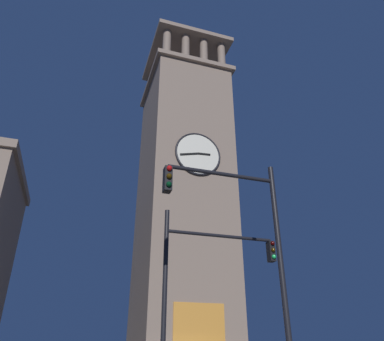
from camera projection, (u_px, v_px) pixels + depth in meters
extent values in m
cube|color=gray|center=(183.00, 206.00, 28.16)|extent=(6.25, 7.15, 22.99)
cube|color=gray|center=(185.00, 88.00, 33.39)|extent=(6.85, 7.75, 0.40)
cylinder|color=gray|center=(221.00, 58.00, 32.32)|extent=(0.70, 0.70, 2.98)
cylinder|color=gray|center=(204.00, 54.00, 31.85)|extent=(0.70, 0.70, 2.98)
cylinder|color=gray|center=(185.00, 49.00, 31.38)|extent=(0.70, 0.70, 2.98)
cylinder|color=gray|center=(167.00, 45.00, 30.92)|extent=(0.70, 0.70, 2.98)
cylinder|color=gray|center=(200.00, 98.00, 37.37)|extent=(0.70, 0.70, 2.98)
cylinder|color=gray|center=(184.00, 94.00, 36.91)|extent=(0.70, 0.70, 2.98)
cylinder|color=gray|center=(168.00, 91.00, 36.44)|extent=(0.70, 0.70, 2.98)
cylinder|color=gray|center=(152.00, 88.00, 35.97)|extent=(0.70, 0.70, 2.98)
cube|color=gray|center=(185.00, 60.00, 34.90)|extent=(6.85, 7.75, 0.40)
cylinder|color=black|center=(185.00, 47.00, 35.65)|extent=(0.12, 0.12, 2.94)
cylinder|color=silver|center=(198.00, 154.00, 26.30)|extent=(3.34, 0.12, 3.34)
torus|color=black|center=(198.00, 154.00, 26.28)|extent=(3.50, 0.16, 3.50)
cube|color=black|center=(204.00, 154.00, 26.35)|extent=(0.92, 0.06, 0.17)
cube|color=black|center=(189.00, 154.00, 25.95)|extent=(1.41, 0.06, 0.43)
cube|color=orange|center=(199.00, 339.00, 20.92)|extent=(3.20, 0.24, 4.00)
cylinder|color=black|center=(164.00, 297.00, 11.61)|extent=(0.16, 0.16, 5.91)
cylinder|color=black|center=(220.00, 236.00, 13.15)|extent=(4.04, 0.12, 0.12)
cube|color=black|center=(271.00, 252.00, 13.52)|extent=(0.22, 0.30, 0.75)
sphere|color=#360505|center=(273.00, 243.00, 13.49)|extent=(0.16, 0.16, 0.16)
sphere|color=#392705|center=(273.00, 250.00, 13.38)|extent=(0.16, 0.16, 0.16)
sphere|color=#18C154|center=(274.00, 257.00, 13.26)|extent=(0.16, 0.16, 0.16)
cylinder|color=black|center=(282.00, 274.00, 10.05)|extent=(0.16, 0.16, 6.65)
cylinder|color=black|center=(222.00, 174.00, 10.85)|extent=(3.36, 0.12, 0.12)
cube|color=black|center=(168.00, 180.00, 10.20)|extent=(0.22, 0.30, 0.75)
sphere|color=red|center=(169.00, 168.00, 10.17)|extent=(0.16, 0.16, 0.16)
sphere|color=#392705|center=(169.00, 176.00, 10.06)|extent=(0.16, 0.16, 0.16)
sphere|color=#063316|center=(169.00, 184.00, 9.94)|extent=(0.16, 0.16, 0.16)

